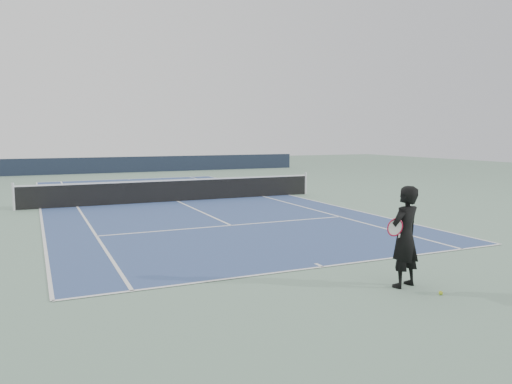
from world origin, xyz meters
name	(u,v)px	position (x,y,z in m)	size (l,w,h in m)	color
ground	(177,201)	(0.00, 0.00, 0.00)	(80.00, 80.00, 0.00)	gray
court_surface	(177,201)	(0.00, 0.00, 0.01)	(10.97, 23.77, 0.01)	#354C7D
tennis_net	(177,190)	(0.00, 0.00, 0.50)	(12.90, 0.10, 1.07)	silver
windscreen_far	(114,165)	(0.00, 17.88, 0.60)	(30.00, 0.25, 1.20)	black
tennis_player	(405,237)	(0.67, -13.70, 0.97)	(0.87, 0.69, 1.94)	black
tennis_ball	(441,293)	(0.95, -14.38, 0.04)	(0.07, 0.07, 0.07)	#C5D82C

